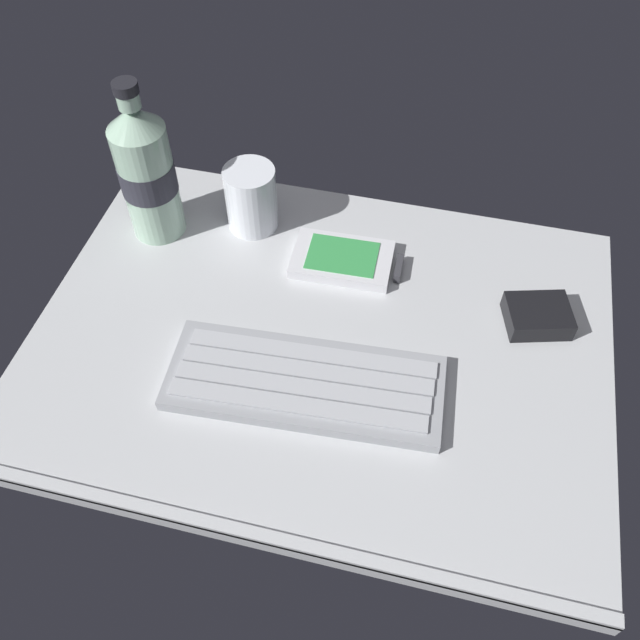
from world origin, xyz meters
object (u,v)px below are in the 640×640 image
at_px(water_bottle, 147,172).
at_px(charger_block, 538,316).
at_px(handheld_device, 347,260).
at_px(juice_cup, 251,200).
at_px(keyboard, 302,382).

bearing_deg(water_bottle, charger_block, -5.44).
bearing_deg(handheld_device, juice_cup, 162.29).
height_order(handheld_device, charger_block, charger_block).
relative_size(handheld_device, juice_cup, 1.53).
distance_m(keyboard, handheld_device, 0.18).
bearing_deg(water_bottle, keyboard, -38.80).
bearing_deg(keyboard, juice_cup, 118.60).
height_order(keyboard, water_bottle, water_bottle).
bearing_deg(handheld_device, charger_block, -9.48).
distance_m(keyboard, charger_block, 0.28).
distance_m(water_bottle, charger_block, 0.48).
bearing_deg(charger_block, juice_cup, 167.42).
distance_m(juice_cup, water_bottle, 0.13).
relative_size(keyboard, handheld_device, 2.28).
bearing_deg(keyboard, charger_block, 31.58).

